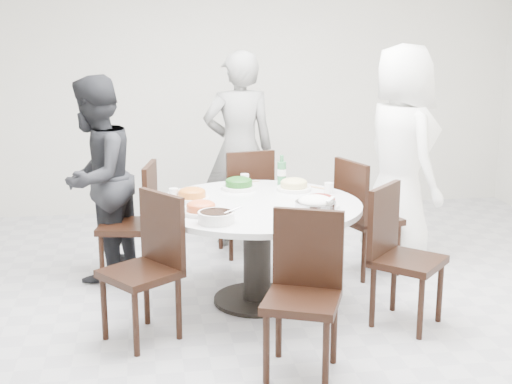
{
  "coord_description": "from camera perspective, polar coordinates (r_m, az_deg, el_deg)",
  "views": [
    {
      "loc": [
        -1.02,
        -4.52,
        2.04
      ],
      "look_at": [
        -0.24,
        0.39,
        0.82
      ],
      "focal_mm": 50.0,
      "sensor_mm": 36.0,
      "label": 1
    }
  ],
  "objects": [
    {
      "name": "dining_table",
      "position": [
        5.2,
        0.09,
        -4.9
      ],
      "size": [
        1.5,
        1.5,
        0.75
      ],
      "primitive_type": "cylinder",
      "color": "silver",
      "rests_on": "floor"
    },
    {
      "name": "dish_orange",
      "position": [
        5.18,
        -5.14,
        -0.29
      ],
      "size": [
        0.26,
        0.26,
        0.07
      ],
      "primitive_type": "cylinder",
      "color": "white",
      "rests_on": "dining_table"
    },
    {
      "name": "chair_se",
      "position": [
        4.89,
        12.1,
        -5.18
      ],
      "size": [
        0.59,
        0.59,
        0.95
      ],
      "primitive_type": "cube",
      "rotation": [
        0.0,
        0.0,
        7.09
      ],
      "color": "black",
      "rests_on": "floor"
    },
    {
      "name": "chopsticks",
      "position": [
        5.71,
        -0.58,
        0.78
      ],
      "size": [
        0.24,
        0.04,
        0.01
      ],
      "primitive_type": null,
      "color": "tan",
      "rests_on": "dining_table"
    },
    {
      "name": "diner_right",
      "position": [
        6.08,
        11.49,
        2.88
      ],
      "size": [
        0.74,
        0.99,
        1.84
      ],
      "primitive_type": "imported",
      "rotation": [
        0.0,
        0.0,
        1.76
      ],
      "color": "white",
      "rests_on": "floor"
    },
    {
      "name": "chair_n",
      "position": [
        6.25,
        -0.97,
        -0.72
      ],
      "size": [
        0.48,
        0.48,
        0.95
      ],
      "primitive_type": "cube",
      "rotation": [
        0.0,
        0.0,
        3.3
      ],
      "color": "black",
      "rests_on": "floor"
    },
    {
      "name": "rice_bowl",
      "position": [
        4.7,
        4.77,
        -1.45
      ],
      "size": [
        0.27,
        0.27,
        0.12
      ],
      "primitive_type": "cylinder",
      "color": "silver",
      "rests_on": "dining_table"
    },
    {
      "name": "dish_redbrown",
      "position": [
        4.98,
        5.15,
        -0.89
      ],
      "size": [
        0.27,
        0.27,
        0.07
      ],
      "primitive_type": "cylinder",
      "color": "white",
      "rests_on": "dining_table"
    },
    {
      "name": "chair_nw",
      "position": [
        5.67,
        -10.27,
        -2.47
      ],
      "size": [
        0.49,
        0.49,
        0.95
      ],
      "primitive_type": "cube",
      "rotation": [
        0.0,
        0.0,
        4.51
      ],
      "color": "black",
      "rests_on": "floor"
    },
    {
      "name": "dish_pale",
      "position": [
        5.47,
        3.05,
        0.5
      ],
      "size": [
        0.26,
        0.26,
        0.07
      ],
      "primitive_type": "cylinder",
      "color": "white",
      "rests_on": "dining_table"
    },
    {
      "name": "dish_tofu",
      "position": [
        4.81,
        -4.42,
        -1.4
      ],
      "size": [
        0.25,
        0.25,
        0.07
      ],
      "primitive_type": "cylinder",
      "color": "white",
      "rests_on": "dining_table"
    },
    {
      "name": "floor",
      "position": [
        5.06,
        3.37,
        -9.99
      ],
      "size": [
        6.0,
        6.0,
        0.01
      ],
      "primitive_type": "cube",
      "color": "silver",
      "rests_on": "ground"
    },
    {
      "name": "beverage_bottle",
      "position": [
        5.61,
        2.07,
        1.75
      ],
      "size": [
        0.07,
        0.07,
        0.24
      ],
      "primitive_type": "cylinder",
      "color": "#2E7343",
      "rests_on": "dining_table"
    },
    {
      "name": "chair_s",
      "position": [
        4.15,
        3.69,
        -8.41
      ],
      "size": [
        0.55,
        0.55,
        0.95
      ],
      "primitive_type": "cube",
      "rotation": [
        0.0,
        0.0,
        5.89
      ],
      "color": "black",
      "rests_on": "floor"
    },
    {
      "name": "dish_greens",
      "position": [
        5.5,
        -1.38,
        0.59
      ],
      "size": [
        0.27,
        0.27,
        0.07
      ],
      "primitive_type": "cylinder",
      "color": "white",
      "rests_on": "dining_table"
    },
    {
      "name": "diner_middle",
      "position": [
        6.44,
        -1.37,
        3.43
      ],
      "size": [
        0.67,
        0.46,
        1.77
      ],
      "primitive_type": "imported",
      "rotation": [
        0.0,
        0.0,
        3.2
      ],
      "color": "black",
      "rests_on": "floor"
    },
    {
      "name": "diner_left",
      "position": [
        5.74,
        -12.71,
        1.05
      ],
      "size": [
        0.87,
        0.96,
        1.62
      ],
      "primitive_type": "imported",
      "rotation": [
        0.0,
        0.0,
        4.32
      ],
      "color": "black",
      "rests_on": "floor"
    },
    {
      "name": "chair_sw",
      "position": [
        4.62,
        -9.28,
        -6.18
      ],
      "size": [
        0.59,
        0.59,
        0.95
      ],
      "primitive_type": "cube",
      "rotation": [
        0.0,
        0.0,
        5.35
      ],
      "color": "black",
      "rests_on": "floor"
    },
    {
      "name": "wall_back",
      "position": [
        7.62,
        -1.35,
        8.95
      ],
      "size": [
        6.0,
        0.01,
        2.8
      ],
      "primitive_type": "cube",
      "color": "silver",
      "rests_on": "ground"
    },
    {
      "name": "chair_ne",
      "position": [
        5.83,
        9.05,
        -1.97
      ],
      "size": [
        0.54,
        0.54,
        0.95
      ],
      "primitive_type": "cube",
      "rotation": [
        0.0,
        0.0,
        1.91
      ],
      "color": "black",
      "rests_on": "floor"
    },
    {
      "name": "tea_cups",
      "position": [
        5.7,
        -0.75,
        1.12
      ],
      "size": [
        0.07,
        0.07,
        0.08
      ],
      "primitive_type": "cylinder",
      "color": "white",
      "rests_on": "dining_table"
    },
    {
      "name": "soup_bowl",
      "position": [
        4.61,
        -3.2,
        -2.02
      ],
      "size": [
        0.24,
        0.24,
        0.07
      ],
      "primitive_type": "cylinder",
      "color": "white",
      "rests_on": "dining_table"
    }
  ]
}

